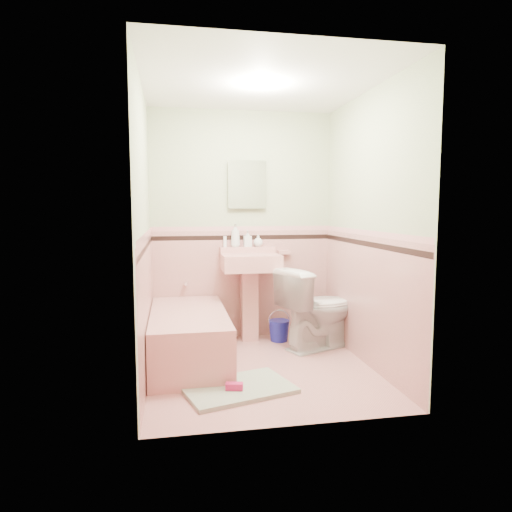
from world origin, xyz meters
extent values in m
plane|color=#D28F89|center=(0.00, 0.00, 0.00)|extent=(2.20, 2.20, 0.00)
plane|color=white|center=(0.00, 0.00, 2.50)|extent=(2.20, 2.20, 0.00)
plane|color=#F9E8CB|center=(0.00, 1.10, 1.25)|extent=(2.50, 0.00, 2.50)
plane|color=#F9E8CB|center=(0.00, -1.10, 1.25)|extent=(2.50, 0.00, 2.50)
plane|color=#F9E8CB|center=(-1.00, 0.00, 1.25)|extent=(0.00, 2.50, 2.50)
plane|color=#F9E8CB|center=(1.00, 0.00, 1.25)|extent=(0.00, 2.50, 2.50)
plane|color=#D5948E|center=(0.00, 1.09, 0.60)|extent=(2.00, 0.00, 2.00)
plane|color=#D5948E|center=(0.00, -1.09, 0.60)|extent=(2.00, 0.00, 2.00)
plane|color=#D5948E|center=(-0.99, 0.00, 0.60)|extent=(0.00, 2.20, 2.20)
plane|color=#D5948E|center=(0.99, 0.00, 0.60)|extent=(0.00, 2.20, 2.20)
plane|color=black|center=(0.00, 1.08, 1.12)|extent=(2.00, 0.00, 2.00)
plane|color=black|center=(0.00, -1.08, 1.12)|extent=(2.00, 0.00, 2.00)
plane|color=black|center=(-0.98, 0.00, 1.12)|extent=(0.00, 2.20, 2.20)
plane|color=black|center=(0.98, 0.00, 1.12)|extent=(0.00, 2.20, 2.20)
plane|color=#D28F8E|center=(0.00, 1.08, 1.22)|extent=(2.00, 0.00, 2.00)
plane|color=#D28F8E|center=(0.00, -1.08, 1.22)|extent=(2.00, 0.00, 2.00)
plane|color=#D28F8E|center=(-0.98, 0.00, 1.22)|extent=(0.00, 2.20, 2.20)
plane|color=#D28F8E|center=(0.98, 0.00, 1.22)|extent=(0.00, 2.20, 2.20)
cube|color=tan|center=(-0.63, 0.33, 0.23)|extent=(0.70, 1.50, 0.45)
cylinder|color=silver|center=(-0.63, 1.05, 0.63)|extent=(0.04, 0.12, 0.04)
cylinder|color=silver|center=(0.05, 1.00, 0.95)|extent=(0.02, 0.02, 0.10)
cube|color=white|center=(0.05, 1.07, 1.70)|extent=(0.36, 0.04, 0.45)
cube|color=tan|center=(0.47, 1.06, 0.95)|extent=(0.13, 0.08, 0.04)
imported|color=#B2B2B2|center=(-0.08, 1.04, 1.15)|extent=(0.11, 0.11, 0.26)
imported|color=#B2B2B2|center=(0.05, 1.04, 1.11)|extent=(0.08, 0.08, 0.18)
imported|color=#B2B2B2|center=(0.17, 1.04, 1.09)|extent=(0.13, 0.13, 0.13)
cylinder|color=white|center=(-0.20, 1.04, 1.08)|extent=(0.05, 0.05, 0.12)
imported|color=white|center=(0.70, 0.51, 0.42)|extent=(0.94, 0.74, 0.84)
cube|color=gray|center=(-0.28, -0.44, 0.02)|extent=(0.96, 0.77, 0.03)
cube|color=#BF1E59|center=(-0.31, -0.51, 0.06)|extent=(0.15, 0.09, 0.05)
camera|label=1|loc=(-0.77, -3.91, 1.45)|focal=32.02mm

